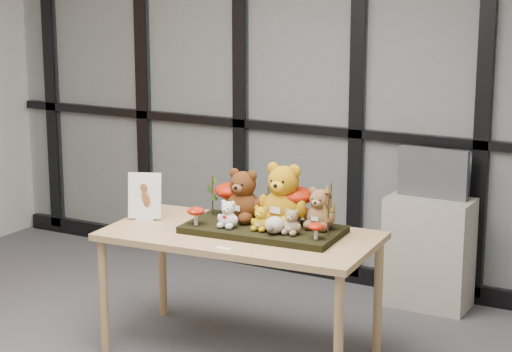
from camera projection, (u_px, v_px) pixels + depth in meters
The scene contains 24 objects.
room_shell at pixel (55, 70), 4.19m from camera, with size 5.00×5.00×5.00m.
glass_partition at pixel (297, 75), 6.35m from camera, with size 4.90×0.06×2.78m.
display_table at pixel (241, 245), 5.13m from camera, with size 1.55×0.85×0.70m.
diorama_tray at pixel (263, 230), 5.12m from camera, with size 0.86×0.43×0.04m, color black.
bear_pooh_yellow at pixel (284, 191), 5.10m from camera, with size 0.29×0.27×0.38m, color #B57A0D, non-canonical shape.
bear_brown_medium at pixel (243, 192), 5.20m from camera, with size 0.25×0.22×0.32m, color #4B250E, non-canonical shape.
bear_tan_back at pixel (320, 206), 5.04m from camera, with size 0.19×0.17×0.25m, color brown, non-canonical shape.
bear_small_yellow at pixel (261, 217), 5.01m from camera, with size 0.12×0.10×0.15m, color #C79512, non-canonical shape.
bear_white_bow at pixel (228, 213), 5.07m from camera, with size 0.13×0.12×0.17m, color white, non-canonical shape.
bear_beige_small at pixel (292, 220), 4.94m from camera, with size 0.12×0.11×0.15m, color #917855, non-canonical shape.
plush_cream_hedgehog at pixel (275, 224), 4.96m from camera, with size 0.08×0.07×0.10m, color beige, non-canonical shape.
mushroom_back_left at pixel (231, 198), 5.30m from camera, with size 0.19×0.19×0.22m, color #991604, non-canonical shape.
mushroom_back_right at pixel (296, 204), 5.13m from camera, with size 0.21×0.21×0.23m, color #991604, non-canonical shape.
mushroom_front_left at pixel (196, 215), 5.13m from camera, with size 0.10×0.10×0.11m, color #991604, non-canonical shape.
mushroom_front_right at pixel (316, 230), 4.86m from camera, with size 0.09×0.09×0.10m, color #991604, non-canonical shape.
sprig_green_far_left at pixel (212, 195), 5.34m from camera, with size 0.05×0.05×0.23m, color #12360C, non-canonical shape.
sprig_green_mid_left at pixel (238, 199), 5.33m from camera, with size 0.05×0.05×0.19m, color #12360C, non-canonical shape.
sprig_dry_far_right at pixel (331, 207), 5.02m from camera, with size 0.05×0.05×0.26m, color brown, non-canonical shape.
sprig_dry_mid_right at pixel (328, 216), 4.91m from camera, with size 0.05×0.05×0.21m, color brown, non-canonical shape.
sprig_green_centre at pixel (268, 202), 5.26m from camera, with size 0.05×0.05×0.19m, color #12360C, non-canonical shape.
sign_holder at pixel (145, 198), 5.36m from camera, with size 0.20×0.11×0.28m.
label_card at pixel (224, 248), 4.83m from camera, with size 0.08×0.03×0.00m, color white.
cabinet at pixel (429, 252), 5.92m from camera, with size 0.54×0.31×0.71m, color #A19990.
monitor at pixel (433, 173), 5.83m from camera, with size 0.45×0.05×0.32m.
Camera 1 is at (2.82, -3.23, 2.12)m, focal length 65.00 mm.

